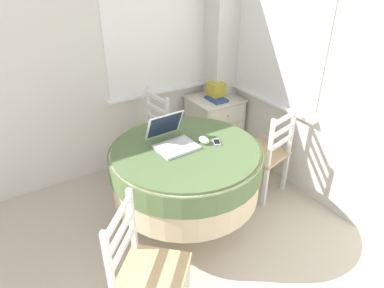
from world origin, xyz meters
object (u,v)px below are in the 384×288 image
at_px(computer_mouse, 204,140).
at_px(cell_phone, 217,142).
at_px(dining_chair_near_back_window, 148,138).
at_px(dining_chair_near_right_window, 267,154).
at_px(laptop, 172,139).
at_px(book_on_cabinet, 216,99).
at_px(storage_box, 216,90).
at_px(round_dining_table, 186,168).
at_px(corner_cabinet, 214,125).
at_px(dining_chair_camera_near, 145,272).

height_order(computer_mouse, cell_phone, computer_mouse).
relative_size(dining_chair_near_back_window, dining_chair_near_right_window, 1.00).
bearing_deg(laptop, book_on_cabinet, 38.64).
distance_m(laptop, computer_mouse, 0.25).
height_order(laptop, dining_chair_near_right_window, laptop).
bearing_deg(storage_box, dining_chair_near_right_window, -93.87).
height_order(round_dining_table, computer_mouse, computer_mouse).
distance_m(dining_chair_near_back_window, corner_cabinet, 0.86).
relative_size(computer_mouse, corner_cabinet, 0.15).
bearing_deg(corner_cabinet, cell_phone, -124.91).
relative_size(dining_chair_near_back_window, book_on_cabinet, 3.72).
distance_m(computer_mouse, dining_chair_near_right_window, 0.82).
height_order(round_dining_table, corner_cabinet, round_dining_table).
distance_m(cell_phone, book_on_cabinet, 1.15).
bearing_deg(corner_cabinet, dining_chair_camera_near, -135.82).
relative_size(dining_chair_near_right_window, dining_chair_camera_near, 1.00).
relative_size(round_dining_table, cell_phone, 10.33).
bearing_deg(laptop, dining_chair_near_right_window, -4.17).
xyz_separation_m(corner_cabinet, storage_box, (0.01, 0.01, 0.42)).
distance_m(round_dining_table, book_on_cabinet, 1.26).
xyz_separation_m(cell_phone, dining_chair_near_right_window, (0.64, 0.08, -0.35)).
bearing_deg(cell_phone, dining_chair_near_back_window, 99.38).
bearing_deg(dining_chair_camera_near, corner_cabinet, 44.18).
distance_m(dining_chair_near_right_window, book_on_cabinet, 0.88).
relative_size(dining_chair_camera_near, corner_cabinet, 1.33).
bearing_deg(round_dining_table, dining_chair_camera_near, -136.84).
height_order(round_dining_table, dining_chair_near_right_window, dining_chair_near_right_window).
bearing_deg(computer_mouse, dining_chair_camera_near, -143.53).
relative_size(computer_mouse, dining_chair_near_right_window, 0.12).
relative_size(laptop, corner_cabinet, 0.53).
relative_size(dining_chair_near_right_window, storage_box, 5.20).
bearing_deg(book_on_cabinet, corner_cabinet, 66.73).
height_order(round_dining_table, dining_chair_camera_near, dining_chair_camera_near).
bearing_deg(dining_chair_camera_near, dining_chair_near_right_window, 22.21).
bearing_deg(dining_chair_near_back_window, round_dining_table, -95.66).
height_order(round_dining_table, dining_chair_near_back_window, dining_chair_near_back_window).
relative_size(round_dining_table, storage_box, 6.86).
bearing_deg(dining_chair_near_back_window, computer_mouse, -85.48).
xyz_separation_m(laptop, computer_mouse, (0.22, -0.10, -0.02)).
bearing_deg(cell_phone, book_on_cabinet, 54.40).
height_order(dining_chair_camera_near, corner_cabinet, dining_chair_camera_near).
xyz_separation_m(laptop, cell_phone, (0.31, -0.15, -0.04)).
height_order(cell_phone, dining_chair_near_right_window, dining_chair_near_right_window).
bearing_deg(computer_mouse, cell_phone, -30.60).
bearing_deg(book_on_cabinet, laptop, -141.36).
bearing_deg(storage_box, dining_chair_near_back_window, -176.32).
xyz_separation_m(dining_chair_near_back_window, corner_cabinet, (0.85, 0.05, -0.10)).
bearing_deg(round_dining_table, storage_box, 44.68).
height_order(dining_chair_camera_near, book_on_cabinet, dining_chair_camera_near).
bearing_deg(dining_chair_near_back_window, storage_box, 3.68).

